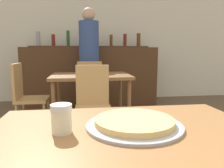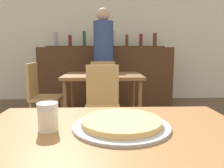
{
  "view_description": "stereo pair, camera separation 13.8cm",
  "coord_description": "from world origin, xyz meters",
  "views": [
    {
      "loc": [
        -0.17,
        -0.81,
        1.07
      ],
      "look_at": [
        0.02,
        0.55,
        0.86
      ],
      "focal_mm": 35.0,
      "sensor_mm": 36.0,
      "label": 1
    },
    {
      "loc": [
        -0.03,
        -0.82,
        1.07
      ],
      "look_at": [
        0.02,
        0.55,
        0.86
      ],
      "focal_mm": 35.0,
      "sensor_mm": 36.0,
      "label": 2
    }
  ],
  "objects": [
    {
      "name": "bar_counter",
      "position": [
        0.0,
        3.59,
        0.57
      ],
      "size": [
        2.6,
        0.56,
        1.15
      ],
      "color": "#4C2D19",
      "rests_on": "ground_plane"
    },
    {
      "name": "bar_back_shelf",
      "position": [
        -0.0,
        3.73,
        1.22
      ],
      "size": [
        2.39,
        0.24,
        0.34
      ],
      "color": "#4C2D19",
      "rests_on": "bar_counter"
    },
    {
      "name": "dining_table_far",
      "position": [
        -0.05,
        2.16,
        0.67
      ],
      "size": [
        1.05,
        0.77,
        0.76
      ],
      "color": "brown",
      "rests_on": "ground_plane"
    },
    {
      "name": "pizza_tray",
      "position": [
        0.04,
        0.03,
        0.78
      ],
      "size": [
        0.39,
        0.39,
        0.04
      ],
      "color": "#A3A3A8",
      "rests_on": "dining_table_near"
    },
    {
      "name": "chair_far_side_front",
      "position": [
        -0.05,
        1.61,
        0.52
      ],
      "size": [
        0.4,
        0.4,
        0.92
      ],
      "color": "tan",
      "rests_on": "ground_plane"
    },
    {
      "name": "cheese_shaker",
      "position": [
        -0.25,
        0.0,
        0.82
      ],
      "size": [
        0.08,
        0.08,
        0.11
      ],
      "color": "beige",
      "rests_on": "dining_table_near"
    },
    {
      "name": "chair_far_side_left",
      "position": [
        -0.91,
        2.16,
        0.52
      ],
      "size": [
        0.4,
        0.4,
        0.92
      ],
      "rotation": [
        0.0,
        0.0,
        1.57
      ],
      "color": "tan",
      "rests_on": "ground_plane"
    },
    {
      "name": "chair_far_side_back",
      "position": [
        -0.05,
        2.71,
        0.52
      ],
      "size": [
        0.4,
        0.4,
        0.92
      ],
      "rotation": [
        0.0,
        0.0,
        3.14
      ],
      "color": "tan",
      "rests_on": "ground_plane"
    },
    {
      "name": "dining_table_near",
      "position": [
        0.0,
        0.0,
        0.67
      ],
      "size": [
        1.09,
        0.7,
        0.76
      ],
      "color": "brown",
      "rests_on": "ground_plane"
    },
    {
      "name": "wall_back",
      "position": [
        0.0,
        4.1,
        1.4
      ],
      "size": [
        8.0,
        0.05,
        2.8
      ],
      "color": "silver",
      "rests_on": "ground_plane"
    },
    {
      "name": "person_standing",
      "position": [
        -0.04,
        3.01,
        0.98
      ],
      "size": [
        0.34,
        0.34,
        1.8
      ],
      "color": "#2D2D38",
      "rests_on": "ground_plane"
    }
  ]
}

